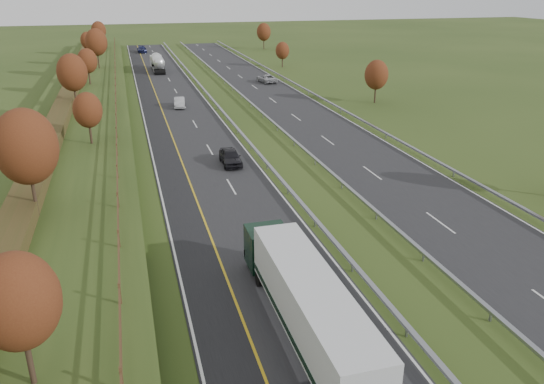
{
  "coord_description": "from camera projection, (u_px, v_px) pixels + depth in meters",
  "views": [
    {
      "loc": [
        -7.27,
        -9.3,
        17.2
      ],
      "look_at": [
        2.98,
        27.43,
        2.2
      ],
      "focal_mm": 35.0,
      "sensor_mm": 36.0,
      "label": 1
    }
  ],
  "objects": [
    {
      "name": "embankment_left",
      "position": [
        80.0,
        122.0,
        66.62
      ],
      "size": [
        12.0,
        200.0,
        2.0
      ],
      "primitive_type": "cube",
      "color": "#2D4017",
      "rests_on": "ground"
    },
    {
      "name": "near_carriageway",
      "position": [
        184.0,
        123.0,
        70.23
      ],
      "size": [
        10.5,
        200.0,
        0.04
      ],
      "primitive_type": "cube",
      "color": "black",
      "rests_on": "ground"
    },
    {
      "name": "car_silver_mid",
      "position": [
        180.0,
        102.0,
        78.9
      ],
      "size": [
        1.98,
        4.48,
        1.43
      ],
      "primitive_type": "imported",
      "rotation": [
        0.0,
        0.0,
        -0.11
      ],
      "color": "#A6A7AB",
      "rests_on": "near_carriageway"
    },
    {
      "name": "hard_shoulder",
      "position": [
        156.0,
        125.0,
        69.29
      ],
      "size": [
        3.0,
        200.0,
        0.04
      ],
      "primitive_type": "cube",
      "color": "black",
      "rests_on": "ground"
    },
    {
      "name": "far_carriageway",
      "position": [
        302.0,
        115.0,
        74.35
      ],
      "size": [
        10.5,
        200.0,
        0.04
      ],
      "primitive_type": "cube",
      "color": "black",
      "rests_on": "ground"
    },
    {
      "name": "median_barrier_far",
      "position": [
        263.0,
        114.0,
        72.71
      ],
      "size": [
        0.32,
        200.0,
        0.71
      ],
      "color": "gray",
      "rests_on": "ground"
    },
    {
      "name": "trees_left",
      "position": [
        76.0,
        84.0,
        61.72
      ],
      "size": [
        6.64,
        164.3,
        7.66
      ],
      "color": "#2D2116",
      "rests_on": "embankment_left"
    },
    {
      "name": "car_dark_near",
      "position": [
        230.0,
        157.0,
        53.81
      ],
      "size": [
        1.99,
        4.74,
        1.6
      ],
      "primitive_type": "imported",
      "rotation": [
        0.0,
        0.0,
        -0.02
      ],
      "color": "black",
      "rests_on": "near_carriageway"
    },
    {
      "name": "outer_barrier_far",
      "position": [
        341.0,
        109.0,
        75.59
      ],
      "size": [
        0.32,
        200.0,
        0.71
      ],
      "color": "gray",
      "rests_on": "ground"
    },
    {
      "name": "car_oncoming",
      "position": [
        267.0,
        78.0,
        98.76
      ],
      "size": [
        3.16,
        5.62,
        1.48
      ],
      "primitive_type": "imported",
      "rotation": [
        0.0,
        0.0,
        3.28
      ],
      "color": "#ABABB0",
      "rests_on": "far_carriageway"
    },
    {
      "name": "road_tanker",
      "position": [
        157.0,
        62.0,
        111.32
      ],
      "size": [
        2.4,
        11.22,
        3.46
      ],
      "color": "silver",
      "rests_on": "near_carriageway"
    },
    {
      "name": "median_barrier_near",
      "position": [
        227.0,
        116.0,
        71.44
      ],
      "size": [
        0.32,
        200.0,
        0.71
      ],
      "color": "gray",
      "rests_on": "ground"
    },
    {
      "name": "hedge_left",
      "position": [
        62.0,
        111.0,
        65.55
      ],
      "size": [
        2.2,
        180.0,
        1.1
      ],
      "primitive_type": "cube",
      "color": "#393717",
      "rests_on": "embankment_left"
    },
    {
      "name": "fence_left",
      "position": [
        116.0,
        107.0,
        66.74
      ],
      "size": [
        0.12,
        189.06,
        1.2
      ],
      "color": "#422B19",
      "rests_on": "embankment_left"
    },
    {
      "name": "ground",
      "position": [
        252.0,
        128.0,
        67.75
      ],
      "size": [
        400.0,
        400.0,
        0.0
      ],
      "primitive_type": "plane",
      "color": "#2D4017",
      "rests_on": "ground"
    },
    {
      "name": "trees_far",
      "position": [
        320.0,
        56.0,
        102.31
      ],
      "size": [
        8.45,
        118.6,
        7.12
      ],
      "color": "#2D2116",
      "rests_on": "ground"
    },
    {
      "name": "car_small_far",
      "position": [
        142.0,
        49.0,
        142.16
      ],
      "size": [
        2.38,
        5.63,
        1.62
      ],
      "primitive_type": "imported",
      "rotation": [
        0.0,
        0.0,
        0.02
      ],
      "color": "#151942",
      "rests_on": "near_carriageway"
    },
    {
      "name": "box_lorry",
      "position": [
        304.0,
        300.0,
        26.74
      ],
      "size": [
        2.58,
        16.28,
        4.06
      ],
      "color": "black",
      "rests_on": "near_carriageway"
    },
    {
      "name": "lane_markings",
      "position": [
        232.0,
        120.0,
        71.71
      ],
      "size": [
        26.75,
        200.0,
        0.01
      ],
      "color": "silver",
      "rests_on": "near_carriageway"
    }
  ]
}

